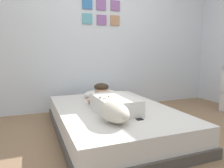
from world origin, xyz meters
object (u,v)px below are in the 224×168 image
(bed, at_px, (114,120))
(coffee_cup, at_px, (107,96))
(cell_phone, at_px, (138,118))
(person_lying, at_px, (111,101))
(dog, at_px, (113,110))
(pillow, at_px, (101,93))

(bed, bearing_deg, coffee_cup, 78.14)
(cell_phone, bearing_deg, coffee_cup, 87.91)
(person_lying, relative_size, coffee_cup, 7.36)
(person_lying, relative_size, cell_phone, 6.57)
(person_lying, xyz_separation_m, dog, (-0.14, -0.40, -0.00))
(bed, bearing_deg, pillow, 85.57)
(cell_phone, bearing_deg, bed, 98.24)
(bed, height_order, cell_phone, cell_phone)
(bed, relative_size, cell_phone, 14.67)
(dog, bearing_deg, cell_phone, -8.43)
(pillow, xyz_separation_m, dog, (-0.24, -1.13, 0.05))
(pillow, xyz_separation_m, cell_phone, (0.02, -1.16, -0.05))
(pillow, relative_size, cell_phone, 3.71)
(bed, distance_m, person_lying, 0.28)
(bed, bearing_deg, dog, -112.66)
(pillow, distance_m, dog, 1.15)
(coffee_cup, distance_m, cell_phone, 1.02)
(dog, height_order, coffee_cup, dog)
(pillow, bearing_deg, coffee_cup, -69.17)
(pillow, xyz_separation_m, coffee_cup, (0.06, -0.15, -0.02))
(coffee_cup, bearing_deg, pillow, 110.83)
(person_lying, xyz_separation_m, cell_phone, (0.13, -0.44, -0.10))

